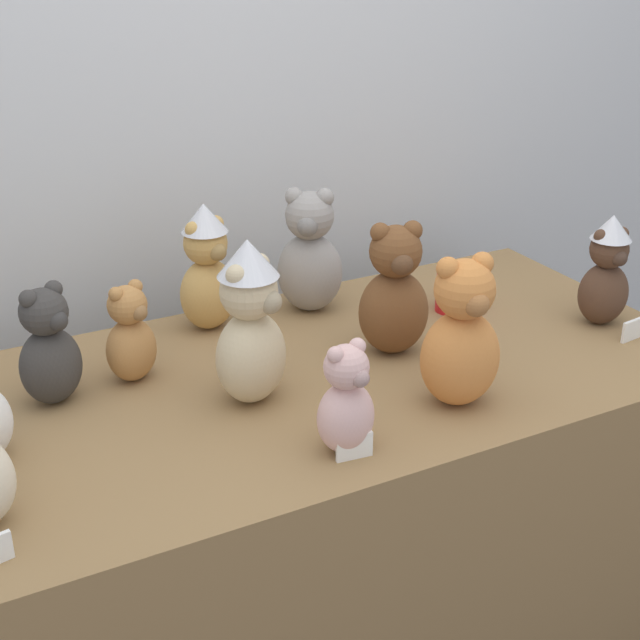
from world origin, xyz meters
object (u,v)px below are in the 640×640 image
(teddy_bear_charcoal, at_px, (49,349))
(teddy_bear_caramel, at_px, (130,336))
(teddy_bear_cocoa, at_px, (606,272))
(teddy_bear_chestnut, at_px, (394,293))
(teddy_bear_ginger, at_px, (461,336))
(teddy_bear_blush, at_px, (346,401))
(teddy_bear_ash, at_px, (310,255))
(teddy_bear_sand, at_px, (250,324))
(teddy_bear_honey, at_px, (207,269))
(party_cup_red, at_px, (452,290))
(display_table, at_px, (320,509))

(teddy_bear_charcoal, bearing_deg, teddy_bear_caramel, -20.36)
(teddy_bear_cocoa, xyz_separation_m, teddy_bear_chestnut, (-0.52, 0.10, 0.01))
(teddy_bear_cocoa, bearing_deg, teddy_bear_charcoal, 177.38)
(teddy_bear_ginger, distance_m, teddy_bear_chestnut, 0.25)
(teddy_bear_blush, relative_size, teddy_bear_caramel, 1.00)
(teddy_bear_ash, bearing_deg, teddy_bear_sand, -98.62)
(teddy_bear_ginger, height_order, teddy_bear_cocoa, teddy_bear_ginger)
(teddy_bear_ginger, distance_m, teddy_bear_honey, 0.65)
(teddy_bear_ginger, distance_m, teddy_bear_cocoa, 0.55)
(teddy_bear_sand, bearing_deg, teddy_bear_caramel, 103.52)
(teddy_bear_ash, bearing_deg, teddy_bear_cocoa, -1.19)
(teddy_bear_ash, xyz_separation_m, teddy_bear_honey, (-0.26, 0.02, 0.00))
(teddy_bear_sand, xyz_separation_m, teddy_bear_ginger, (0.36, -0.20, -0.02))
(teddy_bear_caramel, bearing_deg, teddy_bear_chestnut, -39.50)
(teddy_bear_blush, xyz_separation_m, teddy_bear_cocoa, (0.81, 0.20, 0.03))
(teddy_bear_charcoal, bearing_deg, teddy_bear_cocoa, -36.43)
(teddy_bear_ginger, distance_m, party_cup_red, 0.47)
(teddy_bear_honey, bearing_deg, teddy_bear_chestnut, -60.84)
(display_table, bearing_deg, party_cup_red, 16.71)
(teddy_bear_chestnut, distance_m, teddy_bear_caramel, 0.57)
(teddy_bear_sand, height_order, teddy_bear_cocoa, teddy_bear_sand)
(display_table, height_order, party_cup_red, party_cup_red)
(teddy_bear_ginger, bearing_deg, teddy_bear_sand, 159.12)
(teddy_bear_charcoal, height_order, teddy_bear_honey, teddy_bear_honey)
(teddy_bear_ash, distance_m, teddy_bear_cocoa, 0.70)
(teddy_bear_honey, xyz_separation_m, teddy_bear_chestnut, (0.32, -0.31, -0.01))
(display_table, relative_size, teddy_bear_blush, 7.69)
(teddy_bear_ash, xyz_separation_m, teddy_bear_cocoa, (0.58, -0.40, -0.01))
(teddy_bear_blush, relative_size, party_cup_red, 2.00)
(teddy_bear_charcoal, relative_size, teddy_bear_honey, 0.83)
(teddy_bear_charcoal, xyz_separation_m, teddy_bear_caramel, (0.17, 0.02, -0.02))
(teddy_bear_ginger, bearing_deg, teddy_bear_cocoa, 24.38)
(teddy_bear_caramel, bearing_deg, teddy_bear_blush, -84.61)
(display_table, xyz_separation_m, teddy_bear_cocoa, (0.71, -0.10, 0.50))
(teddy_bear_cocoa, bearing_deg, display_table, -179.89)
(display_table, distance_m, party_cup_red, 0.62)
(teddy_bear_ash, xyz_separation_m, party_cup_red, (0.31, -0.17, -0.09))
(teddy_bear_charcoal, bearing_deg, teddy_bear_chestnut, -35.96)
(display_table, relative_size, party_cup_red, 15.39)
(teddy_bear_caramel, bearing_deg, display_table, -47.21)
(teddy_bear_honey, distance_m, teddy_bear_caramel, 0.30)
(teddy_bear_blush, xyz_separation_m, teddy_bear_honey, (-0.03, 0.62, 0.05))
(teddy_bear_blush, bearing_deg, teddy_bear_ash, 55.66)
(display_table, relative_size, teddy_bear_honey, 5.53)
(teddy_bear_chestnut, bearing_deg, teddy_bear_ginger, -75.11)
(teddy_bear_ash, xyz_separation_m, teddy_bear_caramel, (-0.50, -0.15, -0.04))
(teddy_bear_sand, height_order, teddy_bear_chestnut, teddy_bear_sand)
(display_table, relative_size, teddy_bear_ash, 5.43)
(party_cup_red, bearing_deg, display_table, -163.29)
(teddy_bear_honey, height_order, teddy_bear_cocoa, teddy_bear_honey)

